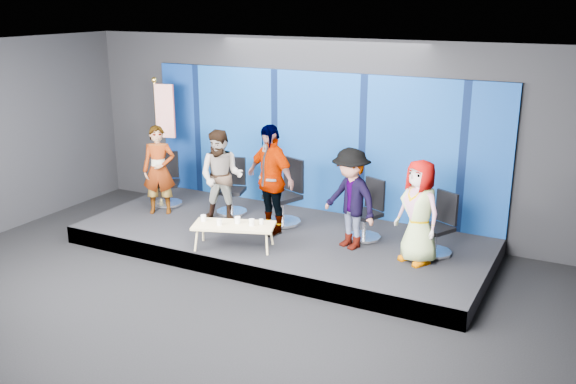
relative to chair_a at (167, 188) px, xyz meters
name	(u,v)px	position (x,y,z in m)	size (l,w,h in m)	color
ground	(199,307)	(2.71, -2.87, -0.64)	(10.00, 10.00, 0.00)	black
room_walls	(191,138)	(2.71, -2.87, 1.79)	(10.02, 8.02, 3.51)	black
riser	(282,240)	(2.71, -0.37, -0.49)	(7.00, 3.00, 0.30)	black
backdrop	(318,142)	(2.71, 1.08, 0.96)	(7.00, 0.08, 2.60)	#071B51
chair_a	(167,188)	(0.00, 0.00, 0.00)	(0.78, 0.78, 1.02)	silver
panelist_a	(159,170)	(0.19, -0.46, 0.49)	(0.60, 0.40, 1.65)	black
chair_b	(232,195)	(1.39, 0.14, 0.00)	(0.71, 0.71, 1.03)	silver
panelist_b	(221,177)	(1.49, -0.35, 0.50)	(0.81, 0.63, 1.68)	black
chair_c	(285,203)	(2.55, 0.07, 0.05)	(0.85, 0.85, 1.17)	silver
panelist_c	(270,179)	(2.53, -0.43, 0.61)	(1.11, 0.46, 1.89)	black
chair_d	(367,220)	(4.10, 0.03, 0.00)	(0.75, 0.75, 1.01)	silver
panelist_d	(350,199)	(4.00, -0.46, 0.49)	(1.06, 0.61, 1.64)	black
chair_e	(438,234)	(5.33, -0.09, -0.01)	(0.75, 0.75, 0.99)	silver
panelist_e	(419,212)	(5.14, -0.55, 0.47)	(0.78, 0.51, 1.60)	black
coffee_table	(234,226)	(2.36, -1.35, 0.03)	(1.41, 0.96, 0.40)	tan
mug_a	(203,218)	(1.84, -1.44, 0.11)	(0.09, 0.09, 0.10)	silver
mug_b	(219,222)	(2.17, -1.48, 0.12)	(0.09, 0.09, 0.10)	silver
mug_c	(238,220)	(2.39, -1.28, 0.12)	(0.09, 0.09, 0.11)	silver
mug_d	(252,222)	(2.64, -1.26, 0.12)	(0.09, 0.09, 0.11)	silver
mug_e	(261,222)	(2.75, -1.14, 0.11)	(0.07, 0.07, 0.08)	silver
flag_stand	(163,135)	(-0.38, 0.43, 0.94)	(0.55, 0.32, 2.40)	black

